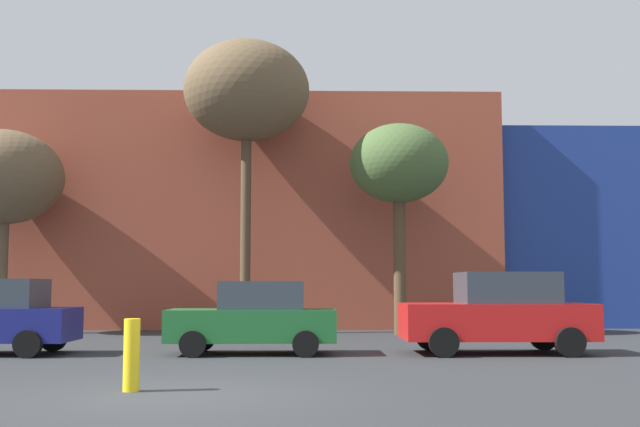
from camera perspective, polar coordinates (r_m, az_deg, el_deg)
name	(u,v)px	position (r m, az deg, el deg)	size (l,w,h in m)	color
ground_plane	(175,395)	(11.61, -10.58, -12.96)	(200.00, 200.00, 0.00)	#2D3033
building_backdrop	(230,227)	(33.72, -6.63, -0.97)	(39.63, 12.26, 10.52)	#9E4733
parked_car_2	(255,318)	(17.98, -4.82, -7.63)	(3.81, 1.87, 1.65)	#1E662D
parked_car_3	(499,313)	(18.50, 12.97, -7.12)	(4.30, 2.11, 1.87)	red
bare_tree_0	(399,166)	(25.37, 5.80, 3.49)	(3.21, 3.21, 6.79)	brown
bare_tree_1	(3,179)	(27.48, -22.21, 2.37)	(3.87, 3.87, 6.65)	brown
bare_tree_2	(247,92)	(26.21, -5.39, 8.83)	(4.17, 4.17, 9.67)	brown
bollard_yellow_0	(132,355)	(12.06, -13.65, -10.04)	(0.24, 0.24, 1.07)	yellow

